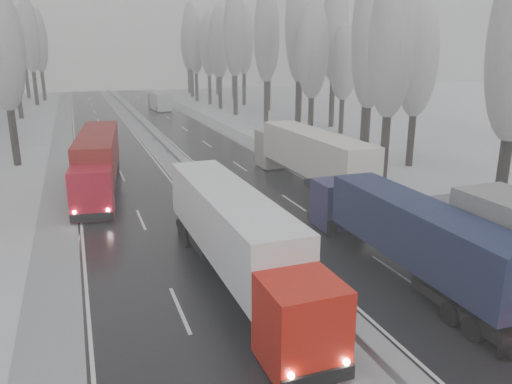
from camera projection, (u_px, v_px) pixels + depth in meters
carriageway_right at (263, 182)px, 40.22m from camera, size 7.50×200.00×0.03m
carriageway_left at (130, 195)px, 36.77m from camera, size 7.50×200.00×0.03m
median_slush at (200, 188)px, 38.49m from camera, size 3.00×200.00×0.04m
shoulder_right at (318, 177)px, 41.84m from camera, size 2.40×200.00×0.04m
shoulder_left at (58, 201)px, 35.14m from camera, size 2.40×200.00×0.04m
median_guardrail at (199, 181)px, 38.32m from camera, size 0.12×200.00×0.76m
tree_18 at (392, 44)px, 37.64m from camera, size 3.60×3.60×16.58m
tree_19 at (418, 60)px, 43.42m from camera, size 3.60×3.60×14.57m
tree_20 at (371, 51)px, 46.25m from camera, size 3.60×3.60×15.71m
tree_21 at (369, 32)px, 50.09m from camera, size 3.60×3.60×18.62m
tree_22 at (313, 50)px, 55.36m from camera, size 3.60×3.60×15.86m
tree_23 at (344, 63)px, 61.45m from camera, size 3.60×3.60×13.55m
tree_24 at (300, 25)px, 59.74m from camera, size 3.60×3.60×20.49m
tree_25 at (335, 32)px, 65.81m from camera, size 3.60×3.60×19.44m
tree_26 at (266, 36)px, 69.19m from camera, size 3.60×3.60×18.78m
tree_27 at (301, 42)px, 75.36m from camera, size 3.60×3.60×17.62m
tree_28 at (235, 34)px, 78.29m from camera, size 3.60×3.60×19.62m
tree_29 at (269, 41)px, 84.59m from camera, size 3.60×3.60×18.11m
tree_30 at (219, 42)px, 87.48m from camera, size 3.60×3.60×17.86m
tree_31 at (244, 40)px, 92.91m from camera, size 3.60×3.60×18.58m
tree_32 at (209, 45)px, 94.38m from camera, size 3.60×3.60×17.33m
tree_33 at (219, 55)px, 99.55m from camera, size 3.60×3.60×14.33m
tree_34 at (195, 44)px, 100.45m from camera, size 3.60×3.60×17.63m
tree_35 at (233, 42)px, 106.98m from camera, size 3.60×3.60×18.25m
tree_36 at (191, 37)px, 109.32m from camera, size 3.60×3.60×20.23m
tree_37 at (217, 48)px, 115.90m from camera, size 3.60×3.60×16.37m
tree_38 at (188, 44)px, 119.81m from camera, size 3.60×3.60×17.97m
tree_39 at (196, 49)px, 124.67m from camera, size 3.60×3.60×16.19m
tree_62 at (2, 49)px, 43.47m from camera, size 3.60×3.60×16.04m
tree_68 at (3, 46)px, 65.42m from camera, size 3.60×3.60×16.65m
tree_70 at (12, 45)px, 74.54m from camera, size 3.60×3.60×17.09m
tree_72 at (2, 53)px, 82.47m from camera, size 3.60×3.60×15.11m
tree_74 at (29, 36)px, 92.69m from camera, size 3.60×3.60×19.68m
tree_76 at (38, 41)px, 101.71m from camera, size 3.60×3.60×18.55m
tree_77 at (12, 55)px, 104.22m from camera, size 3.60×3.60×14.32m
tree_78 at (22, 38)px, 106.33m from camera, size 3.60×3.60×19.55m
tree_79 at (10, 46)px, 109.47m from camera, size 3.60×3.60×17.07m
truck_blue_box at (404, 230)px, 23.39m from camera, size 2.50×14.69×3.76m
truck_cream_box at (308, 154)px, 38.71m from camera, size 3.07×16.97×4.33m
box_truck_distant at (159, 101)px, 87.54m from camera, size 3.03×8.36×3.07m
truck_red_white at (236, 234)px, 22.19m from camera, size 2.73×16.19×4.14m
truck_red_red at (98, 158)px, 37.38m from camera, size 4.43×16.60×4.22m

